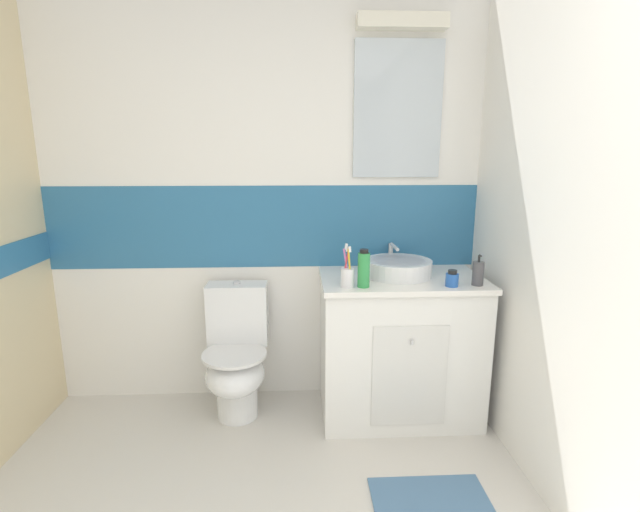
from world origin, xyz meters
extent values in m
cube|color=white|center=(0.00, 2.45, 0.42)|extent=(3.20, 0.10, 0.85)
cube|color=teal|center=(0.00, 2.45, 1.10)|extent=(3.20, 0.10, 0.50)
cube|color=white|center=(0.00, 2.45, 1.93)|extent=(3.20, 0.10, 1.15)
cube|color=silver|center=(0.79, 2.39, 1.79)|extent=(0.52, 0.02, 0.77)
cube|color=white|center=(0.79, 2.35, 2.25)|extent=(0.51, 0.10, 0.08)
cube|color=white|center=(1.35, 1.20, 1.25)|extent=(0.10, 3.48, 2.50)
cube|color=white|center=(0.79, 2.13, 0.41)|extent=(0.90, 0.55, 0.82)
cube|color=white|center=(0.79, 2.12, 0.83)|extent=(0.92, 0.57, 0.03)
cube|color=silver|center=(0.79, 1.85, 0.37)|extent=(0.41, 0.01, 0.57)
cylinder|color=silver|center=(0.79, 1.83, 0.57)|extent=(0.02, 0.02, 0.03)
cylinder|color=white|center=(0.77, 2.15, 0.90)|extent=(0.38, 0.38, 0.09)
cylinder|color=#AFB1BA|center=(0.77, 2.15, 0.94)|extent=(0.31, 0.31, 0.01)
cylinder|color=silver|center=(0.77, 2.37, 0.92)|extent=(0.03, 0.03, 0.15)
cylinder|color=silver|center=(0.77, 2.27, 1.00)|extent=(0.02, 0.17, 0.02)
cylinder|color=white|center=(-0.17, 2.12, 0.09)|extent=(0.24, 0.24, 0.18)
ellipsoid|color=white|center=(-0.17, 2.08, 0.29)|extent=(0.34, 0.42, 0.22)
cylinder|color=white|center=(-0.17, 2.08, 0.41)|extent=(0.37, 0.37, 0.02)
cube|color=white|center=(-0.17, 2.29, 0.59)|extent=(0.36, 0.17, 0.37)
cylinder|color=silver|center=(-0.17, 2.29, 0.78)|extent=(0.04, 0.04, 0.02)
cylinder|color=white|center=(0.46, 1.93, 0.90)|extent=(0.07, 0.07, 0.10)
cylinder|color=#D872BF|center=(0.45, 1.95, 0.97)|extent=(0.04, 0.03, 0.17)
cube|color=white|center=(0.45, 1.95, 1.05)|extent=(0.02, 0.02, 0.03)
cylinder|color=#D83F4C|center=(0.45, 1.95, 0.97)|extent=(0.04, 0.01, 0.18)
cube|color=white|center=(0.45, 1.95, 1.07)|extent=(0.02, 0.02, 0.03)
cylinder|color=gold|center=(0.47, 1.92, 0.97)|extent=(0.02, 0.01, 0.18)
cube|color=white|center=(0.47, 1.92, 1.06)|extent=(0.01, 0.02, 0.03)
cylinder|color=#4C4C51|center=(1.16, 1.93, 0.91)|extent=(0.06, 0.06, 0.13)
cylinder|color=#262626|center=(1.16, 1.93, 1.00)|extent=(0.01, 0.01, 0.04)
cylinder|color=#262626|center=(1.16, 1.92, 1.01)|extent=(0.01, 0.02, 0.01)
cylinder|color=#2659B2|center=(1.01, 1.92, 0.88)|extent=(0.07, 0.07, 0.07)
cylinder|color=black|center=(1.01, 1.92, 0.93)|extent=(0.05, 0.05, 0.02)
cylinder|color=green|center=(0.54, 1.93, 0.94)|extent=(0.06, 0.06, 0.18)
cylinder|color=black|center=(0.54, 1.93, 1.04)|extent=(0.05, 0.05, 0.02)
cube|color=#4C7299|center=(0.79, 1.35, 0.01)|extent=(0.53, 0.35, 0.01)
camera|label=1|loc=(0.20, -0.40, 1.54)|focal=25.93mm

